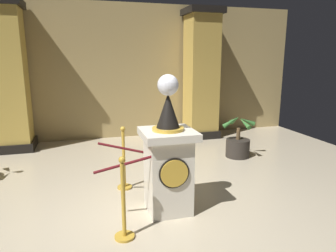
% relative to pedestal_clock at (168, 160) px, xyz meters
% --- Properties ---
extents(ground_plane, '(10.33, 10.33, 0.00)m').
position_rel_pedestal_clock_xyz_m(ground_plane, '(-0.31, -0.00, -0.74)').
color(ground_plane, beige).
extents(back_wall, '(10.33, 0.16, 3.47)m').
position_rel_pedestal_clock_xyz_m(back_wall, '(-0.31, 4.39, 0.99)').
color(back_wall, tan).
rests_on(back_wall, ground_plane).
extents(pedestal_clock, '(0.71, 0.71, 1.90)m').
position_rel_pedestal_clock_xyz_m(pedestal_clock, '(0.00, 0.00, 0.00)').
color(pedestal_clock, silver).
rests_on(pedestal_clock, ground_plane).
extents(stanchion_near, '(0.24, 0.24, 1.04)m').
position_rel_pedestal_clock_xyz_m(stanchion_near, '(-0.48, 0.92, -0.38)').
color(stanchion_near, gold).
rests_on(stanchion_near, ground_plane).
extents(stanchion_far, '(0.24, 0.24, 1.02)m').
position_rel_pedestal_clock_xyz_m(stanchion_far, '(-0.69, -0.52, -0.39)').
color(stanchion_far, gold).
rests_on(stanchion_far, ground_plane).
extents(velvet_rope, '(0.83, 0.86, 0.22)m').
position_rel_pedestal_clock_xyz_m(velvet_rope, '(-0.59, 0.20, 0.04)').
color(velvet_rope, '#591419').
extents(column_left, '(0.89, 0.89, 3.33)m').
position_rel_pedestal_clock_xyz_m(column_left, '(-2.63, 3.82, 0.91)').
color(column_left, black).
rests_on(column_left, ground_plane).
extents(column_right, '(0.91, 0.91, 3.33)m').
position_rel_pedestal_clock_xyz_m(column_right, '(2.00, 3.82, 0.91)').
color(column_right, black).
rests_on(column_right, ground_plane).
extents(potted_palm_right, '(0.74, 0.74, 0.92)m').
position_rel_pedestal_clock_xyz_m(potted_palm_right, '(2.11, 1.89, -0.47)').
color(potted_palm_right, '#2D2823').
rests_on(potted_palm_right, ground_plane).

